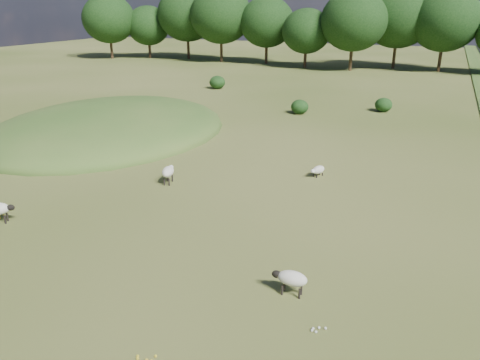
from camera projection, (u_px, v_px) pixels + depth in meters
name	position (u px, v px, depth m)	size (l,w,h in m)	color
ground	(296.00, 123.00, 37.11)	(160.00, 160.00, 0.00)	#384C17
mound	(109.00, 131.00, 34.66)	(16.00, 20.00, 4.00)	#33561E
treeline	(364.00, 21.00, 65.64)	(96.28, 14.66, 11.70)	black
shrubs	(278.00, 94.00, 45.54)	(20.14, 10.27, 1.43)	black
sheep_0	(318.00, 170.00, 25.49)	(0.77, 1.07, 0.60)	#BFB79E
sheep_2	(291.00, 278.00, 15.00)	(1.19, 0.54, 0.86)	#BFB79E
sheep_3	(168.00, 172.00, 24.44)	(0.80, 1.32, 0.92)	#BFB79E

